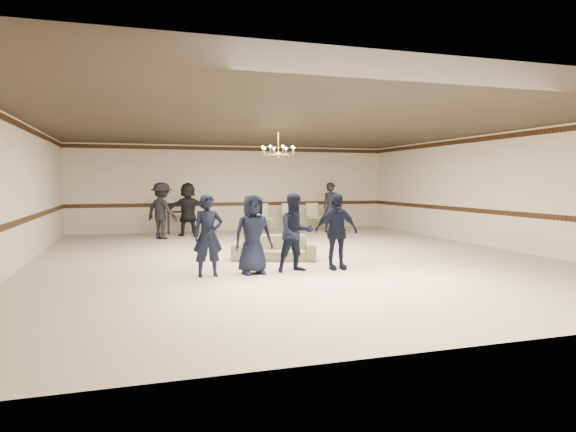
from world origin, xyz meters
name	(u,v)px	position (x,y,z in m)	size (l,w,h in m)	color
room	(290,192)	(0.00, 0.00, 1.60)	(12.01, 14.01, 3.21)	beige
chair_rail	(235,204)	(0.00, 6.99, 1.00)	(12.00, 0.02, 0.14)	#3B2111
crown_molding	(234,149)	(0.00, 6.99, 3.08)	(12.00, 0.02, 0.14)	#3B2111
chandelier	(278,143)	(0.00, 1.00, 2.88)	(0.94, 0.94, 0.89)	#B88D3B
boy_a	(208,235)	(-2.28, -1.94, 0.81)	(0.59, 0.39, 1.61)	black
boy_b	(253,234)	(-1.38, -1.94, 0.81)	(0.79, 0.51, 1.61)	black
boy_c	(296,233)	(-0.48, -1.94, 0.81)	(0.78, 0.61, 1.61)	black
boy_d	(336,231)	(0.42, -1.94, 0.81)	(0.94, 0.39, 1.61)	black
settee	(274,248)	(-0.48, -0.32, 0.29)	(1.98, 0.78, 0.58)	#7E7454
adult_left	(162,211)	(-2.80, 4.85, 0.91)	(1.18, 0.68, 1.83)	black
adult_mid	(188,209)	(-1.90, 5.55, 0.91)	(1.69, 0.54, 1.83)	black
adult_right	(331,207)	(3.20, 5.15, 0.91)	(0.67, 0.44, 1.83)	black
banquet_chair_left	(263,218)	(0.92, 6.20, 0.51)	(0.49, 0.49, 1.01)	beige
banquet_chair_mid	(289,217)	(1.92, 6.20, 0.51)	(0.49, 0.49, 1.01)	beige
banquet_chair_right	(314,217)	(2.92, 6.20, 0.51)	(0.49, 0.49, 1.01)	beige
console_table	(181,222)	(-2.08, 6.40, 0.40)	(0.96, 0.41, 0.81)	black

